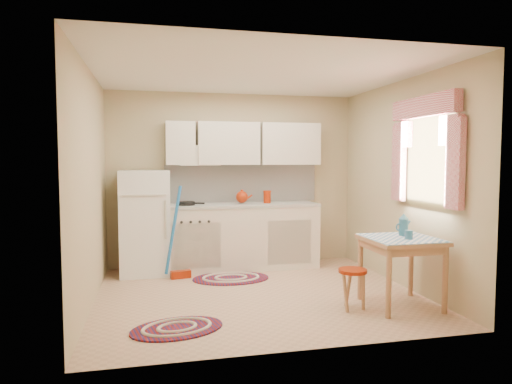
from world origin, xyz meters
TOP-DOWN VIEW (x-y plane):
  - room_shell at (0.16, 0.24)m, footprint 3.64×3.60m
  - fridge at (-1.27, 1.25)m, footprint 0.65×0.60m
  - broom at (-0.82, 0.90)m, footprint 0.30×0.16m
  - base_cabinets at (0.01, 1.30)m, footprint 2.25×0.60m
  - countertop at (0.01, 1.30)m, footprint 2.27×0.62m
  - frying_pan at (-0.72, 1.25)m, footprint 0.31×0.31m
  - red_kettle at (0.07, 1.30)m, footprint 0.20×0.18m
  - red_canister at (0.43, 1.30)m, footprint 0.14×0.14m
  - table at (1.36, -0.75)m, footprint 0.72×0.72m
  - stool at (0.82, -0.75)m, footprint 0.31×0.31m
  - coffee_pot at (1.46, -0.63)m, footprint 0.14×0.12m
  - mug at (1.39, -0.85)m, footprint 0.10×0.10m
  - rug_center at (-0.19, 0.72)m, footprint 1.01×0.69m
  - rug_left at (-0.97, -0.91)m, footprint 0.96×0.74m

SIDE VIEW (x-z plane):
  - rug_center at x=-0.19m, z-range 0.00..0.02m
  - rug_left at x=-0.97m, z-range 0.00..0.02m
  - stool at x=0.82m, z-range 0.00..0.42m
  - table at x=1.36m, z-range 0.00..0.72m
  - base_cabinets at x=0.01m, z-range 0.00..0.88m
  - broom at x=-0.82m, z-range 0.00..1.20m
  - fridge at x=-1.27m, z-range 0.00..1.40m
  - mug at x=1.39m, z-range 0.72..0.82m
  - coffee_pot at x=1.46m, z-range 0.72..0.97m
  - countertop at x=0.01m, z-range 0.88..0.92m
  - frying_pan at x=-0.72m, z-range 0.92..0.97m
  - red_canister at x=0.43m, z-range 0.92..1.08m
  - red_kettle at x=0.07m, z-range 0.92..1.11m
  - room_shell at x=0.16m, z-range 0.34..2.86m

